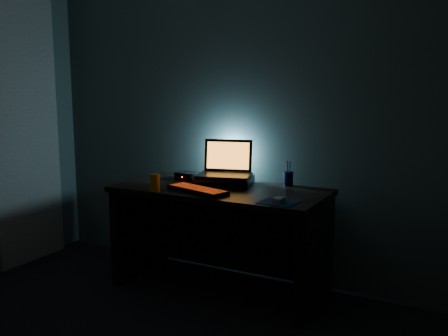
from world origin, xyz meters
name	(u,v)px	position (x,y,z in m)	size (l,w,h in m)	color
room	(30,138)	(0.00, 0.00, 1.25)	(3.50, 4.00, 2.50)	black
desk	(223,221)	(0.00, 1.67, 0.49)	(1.50, 0.70, 0.75)	black
curtain	(24,124)	(-1.71, 1.42, 1.15)	(0.06, 0.65, 2.30)	beige
riser	(224,181)	(-0.03, 1.74, 0.78)	(0.40, 0.30, 0.06)	black
laptop	(226,167)	(-0.04, 1.79, 0.87)	(0.43, 0.37, 0.26)	black
keyboard	(198,190)	(-0.07, 1.43, 0.76)	(0.49, 0.28, 0.03)	black
mousepad	(279,202)	(0.54, 1.40, 0.75)	(0.22, 0.20, 0.00)	navy
mouse	(279,200)	(0.54, 1.40, 0.77)	(0.05, 0.09, 0.03)	gray
pen_cup	(288,179)	(0.40, 1.92, 0.80)	(0.07, 0.07, 0.10)	black
juice_glass	(155,183)	(-0.35, 1.32, 0.81)	(0.07, 0.07, 0.12)	orange
router	(188,176)	(-0.37, 1.79, 0.78)	(0.19, 0.16, 0.06)	black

